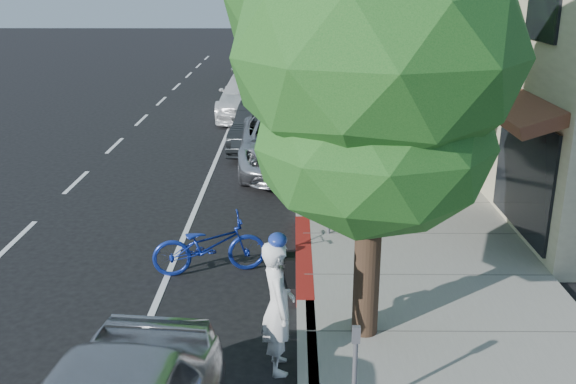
{
  "coord_description": "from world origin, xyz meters",
  "views": [
    {
      "loc": [
        -0.22,
        -10.78,
        5.42
      ],
      "look_at": [
        -0.32,
        1.22,
        1.35
      ],
      "focal_mm": 40.0,
      "sensor_mm": 36.0,
      "label": 1
    }
  ],
  "objects_px": {
    "cyclist": "(278,307)",
    "dark_suv_far": "(285,67)",
    "bicycle": "(209,245)",
    "pedestrian": "(418,118)",
    "dark_sedan": "(264,125)",
    "street_tree_3": "(321,1)",
    "street_tree_2": "(329,20)",
    "silver_suv": "(284,141)",
    "street_tree_0": "(376,61)",
    "white_pickup": "(249,95)"
  },
  "relations": [
    {
      "from": "cyclist",
      "to": "dark_suv_far",
      "type": "bearing_deg",
      "value": -7.31
    },
    {
      "from": "cyclist",
      "to": "bicycle",
      "type": "xyz_separation_m",
      "value": [
        -1.38,
        3.16,
        -0.43
      ]
    },
    {
      "from": "bicycle",
      "to": "pedestrian",
      "type": "relative_size",
      "value": 1.22
    },
    {
      "from": "dark_sedan",
      "to": "pedestrian",
      "type": "relative_size",
      "value": 2.61
    },
    {
      "from": "street_tree_3",
      "to": "dark_suv_far",
      "type": "relative_size",
      "value": 1.77
    },
    {
      "from": "dark_sedan",
      "to": "street_tree_2",
      "type": "bearing_deg",
      "value": 13.95
    },
    {
      "from": "silver_suv",
      "to": "pedestrian",
      "type": "xyz_separation_m",
      "value": [
        4.33,
        2.15,
        0.24
      ]
    },
    {
      "from": "street_tree_0",
      "to": "dark_suv_far",
      "type": "relative_size",
      "value": 1.62
    },
    {
      "from": "street_tree_2",
      "to": "silver_suv",
      "type": "bearing_deg",
      "value": -119.05
    },
    {
      "from": "street_tree_3",
      "to": "dark_sedan",
      "type": "bearing_deg",
      "value": -108.23
    },
    {
      "from": "street_tree_0",
      "to": "street_tree_2",
      "type": "relative_size",
      "value": 1.05
    },
    {
      "from": "street_tree_2",
      "to": "cyclist",
      "type": "distance_m",
      "value": 13.21
    },
    {
      "from": "bicycle",
      "to": "silver_suv",
      "type": "relative_size",
      "value": 0.38
    },
    {
      "from": "cyclist",
      "to": "dark_suv_far",
      "type": "distance_m",
      "value": 26.94
    },
    {
      "from": "street_tree_2",
      "to": "street_tree_3",
      "type": "height_order",
      "value": "street_tree_3"
    },
    {
      "from": "silver_suv",
      "to": "dark_suv_far",
      "type": "height_order",
      "value": "silver_suv"
    },
    {
      "from": "bicycle",
      "to": "dark_suv_far",
      "type": "height_order",
      "value": "dark_suv_far"
    },
    {
      "from": "street_tree_2",
      "to": "dark_suv_far",
      "type": "distance_m",
      "value": 14.64
    },
    {
      "from": "bicycle",
      "to": "pedestrian",
      "type": "bearing_deg",
      "value": -43.19
    },
    {
      "from": "silver_suv",
      "to": "pedestrian",
      "type": "relative_size",
      "value": 3.23
    },
    {
      "from": "dark_suv_far",
      "to": "white_pickup",
      "type": "bearing_deg",
      "value": -103.65
    },
    {
      "from": "silver_suv",
      "to": "bicycle",
      "type": "bearing_deg",
      "value": -104.51
    },
    {
      "from": "bicycle",
      "to": "street_tree_0",
      "type": "bearing_deg",
      "value": -143.24
    },
    {
      "from": "street_tree_0",
      "to": "pedestrian",
      "type": "height_order",
      "value": "street_tree_0"
    },
    {
      "from": "street_tree_2",
      "to": "white_pickup",
      "type": "relative_size",
      "value": 1.18
    },
    {
      "from": "street_tree_3",
      "to": "silver_suv",
      "type": "xyz_separation_m",
      "value": [
        -1.4,
        -8.52,
        -3.64
      ]
    },
    {
      "from": "bicycle",
      "to": "dark_suv_far",
      "type": "distance_m",
      "value": 23.81
    },
    {
      "from": "street_tree_0",
      "to": "bicycle",
      "type": "relative_size",
      "value": 3.22
    },
    {
      "from": "bicycle",
      "to": "cyclist",
      "type": "bearing_deg",
      "value": -168.3
    },
    {
      "from": "cyclist",
      "to": "dark_sedan",
      "type": "distance_m",
      "value": 12.53
    },
    {
      "from": "silver_suv",
      "to": "white_pickup",
      "type": "bearing_deg",
      "value": 97.28
    },
    {
      "from": "silver_suv",
      "to": "dark_sedan",
      "type": "relative_size",
      "value": 1.24
    },
    {
      "from": "street_tree_2",
      "to": "dark_sedan",
      "type": "distance_m",
      "value": 3.92
    },
    {
      "from": "street_tree_3",
      "to": "pedestrian",
      "type": "xyz_separation_m",
      "value": [
        2.93,
        -6.37,
        -3.4
      ]
    },
    {
      "from": "bicycle",
      "to": "dark_sedan",
      "type": "height_order",
      "value": "dark_sedan"
    },
    {
      "from": "white_pickup",
      "to": "dark_suv_far",
      "type": "height_order",
      "value": "white_pickup"
    },
    {
      "from": "street_tree_3",
      "to": "white_pickup",
      "type": "bearing_deg",
      "value": -161.09
    },
    {
      "from": "street_tree_0",
      "to": "bicycle",
      "type": "xyz_separation_m",
      "value": [
        -2.7,
        2.38,
        -3.75
      ]
    },
    {
      "from": "bicycle",
      "to": "pedestrian",
      "type": "distance_m",
      "value": 10.84
    },
    {
      "from": "white_pickup",
      "to": "bicycle",
      "type": "bearing_deg",
      "value": -88.52
    },
    {
      "from": "street_tree_3",
      "to": "pedestrian",
      "type": "height_order",
      "value": "street_tree_3"
    },
    {
      "from": "street_tree_3",
      "to": "dark_suv_far",
      "type": "height_order",
      "value": "street_tree_3"
    },
    {
      "from": "street_tree_2",
      "to": "silver_suv",
      "type": "relative_size",
      "value": 1.15
    },
    {
      "from": "cyclist",
      "to": "silver_suv",
      "type": "distance_m",
      "value": 10.26
    },
    {
      "from": "white_pickup",
      "to": "dark_suv_far",
      "type": "xyz_separation_m",
      "value": [
        1.34,
        9.16,
        -0.08
      ]
    },
    {
      "from": "street_tree_2",
      "to": "pedestrian",
      "type": "relative_size",
      "value": 3.73
    },
    {
      "from": "dark_suv_far",
      "to": "bicycle",
      "type": "bearing_deg",
      "value": -98.04
    },
    {
      "from": "white_pickup",
      "to": "pedestrian",
      "type": "relative_size",
      "value": 3.16
    },
    {
      "from": "street_tree_0",
      "to": "cyclist",
      "type": "height_order",
      "value": "street_tree_0"
    },
    {
      "from": "silver_suv",
      "to": "dark_sedan",
      "type": "height_order",
      "value": "silver_suv"
    }
  ]
}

